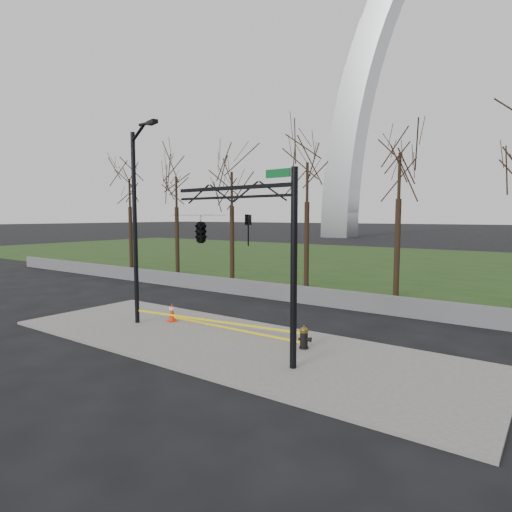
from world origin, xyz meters
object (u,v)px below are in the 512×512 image
Objects in this scene: street_light at (137,214)px; traffic_signal_mast at (216,229)px; fire_hydrant at (304,338)px; traffic_cone at (172,312)px.

street_light is 1.37× the size of traffic_signal_mast.
traffic_cone is at bearing 169.55° from fire_hydrant.
traffic_cone is at bearing 71.64° from street_light.
street_light is (-7.30, -1.02, 4.23)m from fire_hydrant.
fire_hydrant is 0.13× the size of traffic_signal_mast.
street_light is at bearing -126.41° from traffic_cone.
fire_hydrant is at bearing 36.08° from traffic_signal_mast.
fire_hydrant is at bearing 26.01° from street_light.
street_light reaches higher than traffic_cone.
traffic_signal_mast reaches higher than fire_hydrant.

